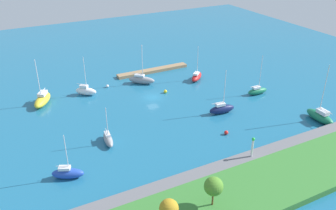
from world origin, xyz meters
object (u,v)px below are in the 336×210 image
(sailboat_gray_off_beacon, at_px, (142,80))
(mooring_buoy_white, at_px, (107,86))
(harbor_beacon, at_px, (253,146))
(park_tree_center, at_px, (214,186))
(sailboat_green_by_breakwater, at_px, (320,116))
(mooring_buoy_red, at_px, (226,133))
(sailboat_gray_lone_south, at_px, (108,139))
(sailboat_white_west_end, at_px, (86,91))
(sailboat_blue_lone_north, at_px, (68,173))
(sailboat_navy_mid_basin, at_px, (222,109))
(sailboat_red_center_basin, at_px, (197,77))
(sailboat_green_far_north, at_px, (257,91))
(pier_dock, at_px, (153,71))
(park_tree_west, at_px, (169,209))
(sailboat_yellow_far_south, at_px, (42,99))
(mooring_buoy_yellow, at_px, (165,91))

(sailboat_gray_off_beacon, distance_m, mooring_buoy_white, 8.73)
(harbor_beacon, height_order, park_tree_center, park_tree_center)
(sailboat_green_by_breakwater, relative_size, mooring_buoy_red, 14.82)
(park_tree_center, height_order, sailboat_gray_lone_south, sailboat_gray_lone_south)
(park_tree_center, relative_size, sailboat_white_west_end, 0.48)
(sailboat_gray_off_beacon, bearing_deg, sailboat_blue_lone_north, -90.80)
(harbor_beacon, bearing_deg, sailboat_navy_mid_basin, -108.69)
(sailboat_red_center_basin, distance_m, sailboat_blue_lone_north, 46.39)
(park_tree_center, height_order, sailboat_red_center_basin, sailboat_red_center_basin)
(sailboat_green_far_north, bearing_deg, sailboat_blue_lone_north, -164.49)
(sailboat_blue_lone_north, bearing_deg, pier_dock, 73.44)
(pier_dock, distance_m, mooring_buoy_red, 35.97)
(sailboat_blue_lone_north, bearing_deg, park_tree_center, -20.20)
(sailboat_white_west_end, distance_m, mooring_buoy_white, 6.20)
(park_tree_west, distance_m, sailboat_green_far_north, 47.80)
(sailboat_red_center_basin, height_order, mooring_buoy_red, sailboat_red_center_basin)
(sailboat_red_center_basin, bearing_deg, sailboat_yellow_far_south, 132.01)
(sailboat_navy_mid_basin, bearing_deg, sailboat_yellow_far_south, 152.86)
(sailboat_yellow_far_south, xyz_separation_m, mooring_buoy_yellow, (-27.19, 7.46, -0.73))
(sailboat_navy_mid_basin, distance_m, mooring_buoy_red, 8.72)
(park_tree_west, height_order, sailboat_gray_lone_south, sailboat_gray_lone_south)
(park_tree_west, bearing_deg, pier_dock, -113.03)
(sailboat_yellow_far_south, xyz_separation_m, sailboat_gray_lone_south, (-7.88, 22.07, -0.30))
(park_tree_center, distance_m, sailboat_yellow_far_south, 48.11)
(sailboat_white_west_end, bearing_deg, mooring_buoy_yellow, 15.79)
(sailboat_gray_off_beacon, relative_size, mooring_buoy_white, 13.61)
(sailboat_navy_mid_basin, bearing_deg, park_tree_center, -121.24)
(pier_dock, xyz_separation_m, sailboat_blue_lone_north, (31.47, 35.08, 0.53))
(park_tree_center, bearing_deg, sailboat_yellow_far_south, -71.47)
(sailboat_navy_mid_basin, bearing_deg, sailboat_gray_off_beacon, 117.99)
(sailboat_white_west_end, xyz_separation_m, sailboat_yellow_far_south, (9.98, 0.30, 0.10))
(mooring_buoy_white, bearing_deg, sailboat_navy_mid_basin, 125.84)
(harbor_beacon, relative_size, sailboat_gray_lone_south, 0.50)
(harbor_beacon, distance_m, mooring_buoy_red, 9.63)
(sailboat_gray_off_beacon, height_order, mooring_buoy_red, sailboat_gray_off_beacon)
(sailboat_blue_lone_north, xyz_separation_m, mooring_buoy_red, (-30.23, 0.87, -0.51))
(park_tree_center, height_order, sailboat_blue_lone_north, sailboat_blue_lone_north)
(sailboat_gray_off_beacon, height_order, mooring_buoy_white, sailboat_gray_off_beacon)
(park_tree_west, relative_size, sailboat_white_west_end, 0.45)
(park_tree_west, distance_m, mooring_buoy_red, 27.13)
(sailboat_navy_mid_basin, distance_m, sailboat_blue_lone_north, 35.12)
(pier_dock, xyz_separation_m, park_tree_center, (15.07, 51.80, 3.96))
(mooring_buoy_red, bearing_deg, park_tree_center, 48.89)
(mooring_buoy_white, bearing_deg, mooring_buoy_red, 112.59)
(mooring_buoy_red, bearing_deg, sailboat_yellow_far_south, -45.56)
(harbor_beacon, xyz_separation_m, mooring_buoy_red, (-1.42, -9.10, -2.80))
(pier_dock, distance_m, sailboat_gray_lone_south, 36.17)
(sailboat_gray_off_beacon, relative_size, sailboat_white_west_end, 1.07)
(mooring_buoy_white, bearing_deg, sailboat_gray_lone_south, 71.68)
(sailboat_gray_off_beacon, height_order, sailboat_yellow_far_south, sailboat_yellow_far_south)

